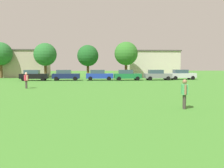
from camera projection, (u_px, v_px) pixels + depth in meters
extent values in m
plane|color=#42842D|center=(72.00, 86.00, 31.57)|extent=(160.00, 160.00, 0.00)
cylinder|color=#3F3833|center=(185.00, 102.00, 14.75)|extent=(0.15, 0.15, 0.81)
cylinder|color=#3F3833|center=(184.00, 101.00, 14.99)|extent=(0.15, 0.15, 0.81)
cube|color=#4CB266|center=(185.00, 89.00, 14.82)|extent=(0.40, 0.59, 0.57)
cylinder|color=#936B4C|center=(186.00, 90.00, 14.49)|extent=(0.12, 0.12, 0.54)
cylinder|color=#936B4C|center=(184.00, 89.00, 15.15)|extent=(0.12, 0.12, 0.54)
sphere|color=#936B4C|center=(185.00, 82.00, 14.79)|extent=(0.25, 0.25, 0.25)
cylinder|color=#3F3833|center=(27.00, 85.00, 27.68)|extent=(0.15, 0.15, 0.82)
cylinder|color=#3F3833|center=(26.00, 84.00, 27.89)|extent=(0.15, 0.15, 0.82)
cube|color=#D8334C|center=(26.00, 78.00, 27.73)|extent=(0.53, 0.63, 0.58)
cylinder|color=beige|center=(27.00, 78.00, 27.45)|extent=(0.12, 0.12, 0.55)
cylinder|color=beige|center=(25.00, 78.00, 28.02)|extent=(0.12, 0.12, 0.55)
sphere|color=beige|center=(26.00, 74.00, 27.70)|extent=(0.26, 0.26, 0.26)
cube|color=black|center=(34.00, 76.00, 41.61)|extent=(4.30, 1.80, 0.76)
cube|color=#334756|center=(32.00, 72.00, 41.54)|extent=(2.24, 1.58, 0.60)
cylinder|color=black|center=(45.00, 78.00, 42.65)|extent=(0.64, 0.22, 0.64)
cylinder|color=black|center=(43.00, 79.00, 40.86)|extent=(0.64, 0.22, 0.64)
cylinder|color=black|center=(26.00, 78.00, 42.42)|extent=(0.64, 0.22, 0.64)
cylinder|color=black|center=(23.00, 79.00, 40.63)|extent=(0.64, 0.22, 0.64)
cube|color=#141E4C|center=(66.00, 76.00, 42.05)|extent=(4.30, 1.80, 0.76)
cube|color=#334756|center=(64.00, 72.00, 41.98)|extent=(2.24, 1.58, 0.60)
cylinder|color=black|center=(76.00, 78.00, 43.09)|extent=(0.64, 0.22, 0.64)
cylinder|color=black|center=(75.00, 79.00, 41.30)|extent=(0.64, 0.22, 0.64)
cylinder|color=black|center=(58.00, 78.00, 42.86)|extent=(0.64, 0.22, 0.64)
cylinder|color=black|center=(56.00, 79.00, 41.07)|extent=(0.64, 0.22, 0.64)
cube|color=#1E38AD|center=(100.00, 76.00, 42.53)|extent=(4.30, 1.80, 0.76)
cube|color=#334756|center=(97.00, 72.00, 42.45)|extent=(2.24, 1.58, 0.60)
cylinder|color=black|center=(108.00, 78.00, 43.56)|extent=(0.64, 0.22, 0.64)
cylinder|color=black|center=(109.00, 79.00, 41.77)|extent=(0.64, 0.22, 0.64)
cylinder|color=black|center=(90.00, 78.00, 43.34)|extent=(0.64, 0.22, 0.64)
cylinder|color=black|center=(90.00, 79.00, 41.55)|extent=(0.64, 0.22, 0.64)
cube|color=#196B38|center=(128.00, 76.00, 42.43)|extent=(4.30, 1.80, 0.76)
cube|color=#334756|center=(125.00, 72.00, 42.35)|extent=(2.24, 1.58, 0.60)
cylinder|color=black|center=(136.00, 78.00, 43.46)|extent=(0.64, 0.22, 0.64)
cylinder|color=black|center=(138.00, 79.00, 41.67)|extent=(0.64, 0.22, 0.64)
cylinder|color=black|center=(118.00, 78.00, 43.24)|extent=(0.64, 0.22, 0.64)
cylinder|color=black|center=(119.00, 79.00, 41.45)|extent=(0.64, 0.22, 0.64)
cube|color=slate|center=(158.00, 76.00, 42.99)|extent=(4.30, 1.80, 0.76)
cube|color=#334756|center=(156.00, 72.00, 42.91)|extent=(2.24, 1.58, 0.60)
cylinder|color=black|center=(165.00, 78.00, 44.02)|extent=(0.64, 0.22, 0.64)
cylinder|color=black|center=(168.00, 78.00, 42.23)|extent=(0.64, 0.22, 0.64)
cylinder|color=black|center=(148.00, 78.00, 43.80)|extent=(0.64, 0.22, 0.64)
cylinder|color=black|center=(150.00, 78.00, 42.01)|extent=(0.64, 0.22, 0.64)
cube|color=silver|center=(182.00, 75.00, 44.50)|extent=(4.30, 1.80, 0.76)
cube|color=#334756|center=(180.00, 71.00, 44.43)|extent=(2.24, 1.58, 0.60)
cylinder|color=black|center=(189.00, 77.00, 45.54)|extent=(0.64, 0.22, 0.64)
cylinder|color=black|center=(193.00, 78.00, 43.75)|extent=(0.64, 0.22, 0.64)
cylinder|color=black|center=(172.00, 77.00, 45.31)|extent=(0.64, 0.22, 0.64)
cylinder|color=black|center=(175.00, 78.00, 43.52)|extent=(0.64, 0.22, 0.64)
cylinder|color=brown|center=(1.00, 71.00, 49.69)|extent=(0.50, 0.50, 2.72)
sphere|color=#286B2D|center=(1.00, 54.00, 49.46)|extent=(4.30, 4.30, 4.30)
cylinder|color=brown|center=(46.00, 71.00, 48.03)|extent=(0.48, 0.48, 2.61)
sphere|color=#286B2D|center=(45.00, 54.00, 47.81)|extent=(4.12, 4.12, 4.12)
cylinder|color=brown|center=(88.00, 71.00, 49.72)|extent=(0.46, 0.46, 2.51)
sphere|color=#1E5B23|center=(88.00, 56.00, 49.51)|extent=(3.97, 3.97, 3.97)
cylinder|color=brown|center=(126.00, 71.00, 48.83)|extent=(0.50, 0.50, 2.72)
sphere|color=#337528|center=(126.00, 53.00, 48.60)|extent=(4.30, 4.30, 4.30)
cube|color=tan|center=(23.00, 64.00, 54.67)|extent=(9.86, 8.04, 5.25)
cube|color=#4C4742|center=(23.00, 51.00, 54.48)|extent=(10.26, 8.36, 0.24)
cube|color=beige|center=(151.00, 64.00, 56.72)|extent=(10.19, 8.29, 5.19)
cube|color=#4C4742|center=(151.00, 52.00, 56.53)|extent=(10.60, 8.62, 0.24)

